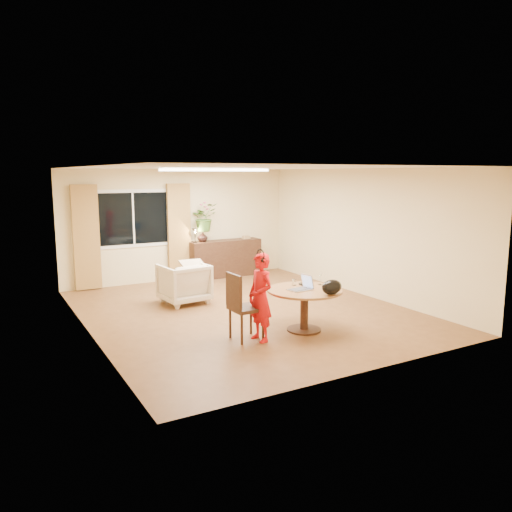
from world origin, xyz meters
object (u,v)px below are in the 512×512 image
(armchair, at_px, (184,283))
(sideboard, at_px, (225,258))
(dining_chair, at_px, (246,306))
(child, at_px, (260,297))
(dining_table, at_px, (304,298))

(armchair, xyz_separation_m, sideboard, (1.82, 1.89, 0.05))
(dining_chair, xyz_separation_m, child, (0.16, -0.15, 0.15))
(dining_chair, bearing_deg, dining_table, -5.61)
(sideboard, bearing_deg, dining_chair, -112.11)
(dining_chair, distance_m, sideboard, 4.75)
(dining_table, distance_m, armchair, 2.79)
(dining_table, height_order, sideboard, sideboard)
(dining_table, bearing_deg, sideboard, 80.16)
(dining_table, distance_m, child, 0.86)
(dining_chair, bearing_deg, child, -44.62)
(dining_table, bearing_deg, dining_chair, 175.55)
(dining_table, relative_size, sideboard, 0.67)
(dining_table, distance_m, sideboard, 4.54)
(dining_table, xyz_separation_m, dining_chair, (-1.01, 0.08, -0.02))
(dining_chair, distance_m, armchair, 2.51)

